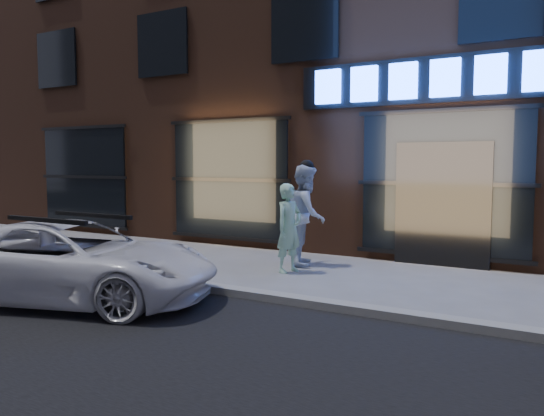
# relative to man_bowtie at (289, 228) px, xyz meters

# --- Properties ---
(ground) EXTENTS (90.00, 90.00, 0.00)m
(ground) POSITION_rel_man_bowtie_xyz_m (2.30, -1.94, -0.81)
(ground) COLOR slate
(ground) RESTS_ON ground
(curb) EXTENTS (60.00, 0.25, 0.12)m
(curb) POSITION_rel_man_bowtie_xyz_m (2.30, -1.94, -0.75)
(curb) COLOR gray
(curb) RESTS_ON ground
(storefront_building) EXTENTS (30.20, 8.28, 10.30)m
(storefront_building) POSITION_rel_man_bowtie_xyz_m (2.30, 6.05, 4.33)
(storefront_building) COLOR #54301E
(storefront_building) RESTS_ON ground
(man_bowtie) EXTENTS (0.53, 0.68, 1.63)m
(man_bowtie) POSITION_rel_man_bowtie_xyz_m (0.00, 0.00, 0.00)
(man_bowtie) COLOR #9ED0B4
(man_bowtie) RESTS_ON ground
(man_cap) EXTENTS (1.03, 1.16, 1.97)m
(man_cap) POSITION_rel_man_bowtie_xyz_m (-0.06, 0.85, 0.17)
(man_cap) COLOR white
(man_cap) RESTS_ON ground
(white_suv) EXTENTS (4.61, 3.18, 1.17)m
(white_suv) POSITION_rel_man_bowtie_xyz_m (-1.78, -3.38, -0.23)
(white_suv) COLOR white
(white_suv) RESTS_ON ground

